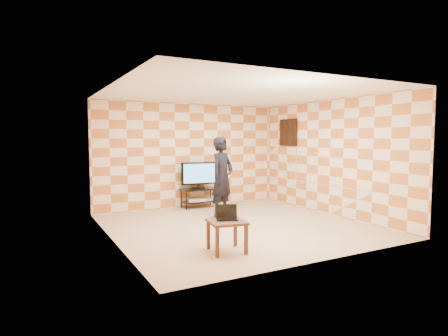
% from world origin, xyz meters
% --- Properties ---
extents(floor, '(5.00, 5.00, 0.00)m').
position_xyz_m(floor, '(0.00, 0.00, 0.00)').
color(floor, tan).
rests_on(floor, ground).
extents(wall_back, '(5.00, 0.02, 2.70)m').
position_xyz_m(wall_back, '(0.00, 2.50, 1.35)').
color(wall_back, beige).
rests_on(wall_back, ground).
extents(wall_front, '(5.00, 0.02, 2.70)m').
position_xyz_m(wall_front, '(0.00, -2.50, 1.35)').
color(wall_front, beige).
rests_on(wall_front, ground).
extents(wall_left, '(0.02, 5.00, 2.70)m').
position_xyz_m(wall_left, '(-2.50, 0.00, 1.35)').
color(wall_left, beige).
rests_on(wall_left, ground).
extents(wall_right, '(0.02, 5.00, 2.70)m').
position_xyz_m(wall_right, '(2.50, 0.00, 1.35)').
color(wall_right, beige).
rests_on(wall_right, ground).
extents(ceiling, '(5.00, 5.00, 0.02)m').
position_xyz_m(ceiling, '(0.00, 0.00, 2.70)').
color(ceiling, white).
rests_on(ceiling, wall_back).
extents(wall_art, '(0.04, 0.72, 0.72)m').
position_xyz_m(wall_art, '(2.47, 1.55, 1.95)').
color(wall_art, black).
rests_on(wall_art, wall_right).
extents(tv_stand, '(0.95, 0.43, 0.50)m').
position_xyz_m(tv_stand, '(0.13, 2.23, 0.36)').
color(tv_stand, black).
rests_on(tv_stand, floor).
extents(tv, '(0.94, 0.21, 0.68)m').
position_xyz_m(tv, '(0.13, 2.23, 0.88)').
color(tv, black).
rests_on(tv, tv_stand).
extents(dvd_player, '(0.48, 0.38, 0.07)m').
position_xyz_m(dvd_player, '(0.06, 2.24, 0.21)').
color(dvd_player, silver).
rests_on(dvd_player, tv_stand).
extents(game_console, '(0.25, 0.20, 0.05)m').
position_xyz_m(game_console, '(0.40, 2.24, 0.20)').
color(game_console, silver).
rests_on(game_console, tv_stand).
extents(side_table, '(0.64, 0.64, 0.50)m').
position_xyz_m(side_table, '(-1.04, -1.44, 0.41)').
color(side_table, '#361E12').
rests_on(side_table, floor).
extents(laptop, '(0.42, 0.38, 0.23)m').
position_xyz_m(laptop, '(-0.99, -1.36, 0.55)').
color(laptop, black).
rests_on(laptop, side_table).
extents(person, '(0.79, 0.69, 1.83)m').
position_xyz_m(person, '(0.14, 0.95, 0.91)').
color(person, black).
rests_on(person, floor).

